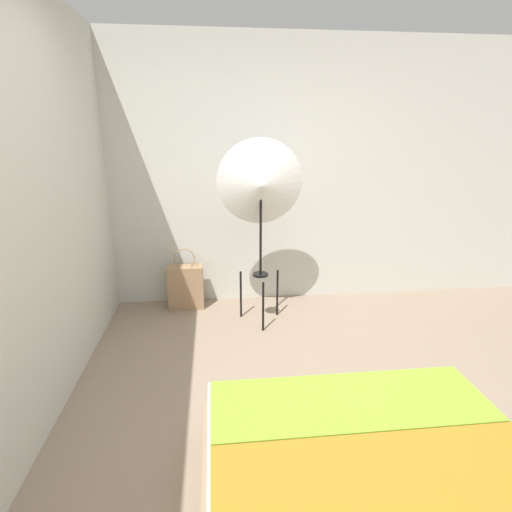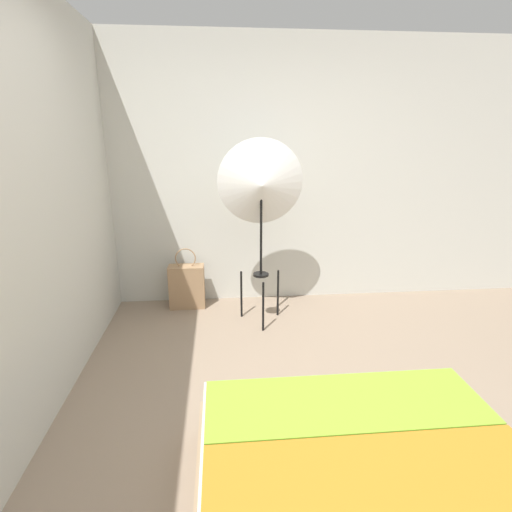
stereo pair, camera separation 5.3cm
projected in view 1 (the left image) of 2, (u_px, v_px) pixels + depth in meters
name	position (u px, v px, depth m)	size (l,w,h in m)	color
ground_plane	(311.00, 450.00, 2.23)	(14.00, 14.00, 0.00)	gray
wall_back	(262.00, 175.00, 3.97)	(8.00, 0.05, 2.60)	beige
wall_side_left	(57.00, 196.00, 2.64)	(0.05, 8.00, 2.60)	beige
photo_umbrella	(261.00, 185.00, 3.41)	(0.75, 0.33, 1.67)	black
tote_bag	(186.00, 286.00, 4.01)	(0.35, 0.17, 0.62)	#9E7A56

